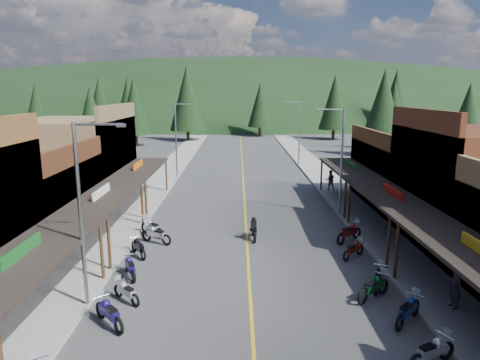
{
  "coord_description": "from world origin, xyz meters",
  "views": [
    {
      "loc": [
        -0.56,
        -23.09,
        9.18
      ],
      "look_at": [
        -0.41,
        6.67,
        3.0
      ],
      "focal_mm": 32.0,
      "sensor_mm": 36.0,
      "label": 1
    }
  ],
  "objects_px": {
    "pine_6": "(469,105)",
    "pine_5": "(396,97)",
    "streetlight_0": "(83,208)",
    "bike_west_7": "(138,246)",
    "streetlight_3": "(298,130)",
    "pedestrian_east_b": "(330,180)",
    "streetlight_1": "(177,137)",
    "shop_west_3": "(76,162)",
    "pine_1": "(128,101)",
    "bike_east_3": "(432,350)",
    "pine_9": "(393,110)",
    "pine_0": "(37,105)",
    "bike_west_4": "(109,312)",
    "bike_west_9": "(152,227)",
    "shop_west_2": "(18,205)",
    "streetlight_2": "(340,157)",
    "bike_east_6": "(379,277)",
    "pedestrian_east_a": "(455,287)",
    "bike_east_8": "(349,232)",
    "bike_east_7": "(353,249)",
    "pine_4": "(335,102)",
    "pine_10": "(134,106)",
    "bike_west_8": "(156,234)",
    "rider_on_bike": "(253,230)",
    "shop_east_3": "(412,174)",
    "shop_east_2": "(478,188)",
    "pine_7": "(100,100)",
    "bike_west_5": "(126,291)",
    "bike_east_4": "(408,309)",
    "pine_3": "(260,105)",
    "pine_2": "(187,98)",
    "bike_east_5": "(374,286)",
    "pine_11": "(383,106)",
    "pine_8": "(91,114)"
  },
  "relations": [
    {
      "from": "streetlight_0",
      "to": "bike_west_7",
      "type": "distance_m",
      "value": 7.05
    },
    {
      "from": "shop_west_3",
      "to": "pine_9",
      "type": "relative_size",
      "value": 1.01
    },
    {
      "from": "bike_east_8",
      "to": "pedestrian_east_b",
      "type": "height_order",
      "value": "pedestrian_east_b"
    },
    {
      "from": "pine_3",
      "to": "bike_west_8",
      "type": "height_order",
      "value": "pine_3"
    },
    {
      "from": "pine_6",
      "to": "pine_9",
      "type": "bearing_deg",
      "value": -139.18
    },
    {
      "from": "pine_4",
      "to": "bike_east_6",
      "type": "bearing_deg",
      "value": -100.49
    },
    {
      "from": "pine_4",
      "to": "shop_east_3",
      "type": "bearing_deg",
      "value": -94.98
    },
    {
      "from": "shop_west_2",
      "to": "streetlight_1",
      "type": "relative_size",
      "value": 1.36
    },
    {
      "from": "shop_west_3",
      "to": "bike_west_7",
      "type": "distance_m",
      "value": 14.05
    },
    {
      "from": "shop_west_3",
      "to": "streetlight_3",
      "type": "bearing_deg",
      "value": 42.04
    },
    {
      "from": "shop_west_2",
      "to": "streetlight_3",
      "type": "relative_size",
      "value": 1.36
    },
    {
      "from": "shop_east_2",
      "to": "bike_west_5",
      "type": "relative_size",
      "value": 5.86
    },
    {
      "from": "streetlight_3",
      "to": "pedestrian_east_b",
      "type": "relative_size",
      "value": 4.25
    },
    {
      "from": "streetlight_2",
      "to": "bike_east_7",
      "type": "xyz_separation_m",
      "value": [
        -1.03,
        -8.48,
        -3.92
      ]
    },
    {
      "from": "pine_7",
      "to": "bike_east_6",
      "type": "height_order",
      "value": "pine_7"
    },
    {
      "from": "pine_10",
      "to": "bike_west_8",
      "type": "height_order",
      "value": "pine_10"
    },
    {
      "from": "pine_9",
      "to": "bike_east_3",
      "type": "distance_m",
      "value": 58.29
    },
    {
      "from": "bike_east_3",
      "to": "bike_east_6",
      "type": "bearing_deg",
      "value": 152.83
    },
    {
      "from": "streetlight_2",
      "to": "pedestrian_east_a",
      "type": "distance_m",
      "value": 14.9
    },
    {
      "from": "pine_3",
      "to": "bike_east_4",
      "type": "bearing_deg",
      "value": -88.23
    },
    {
      "from": "pine_4",
      "to": "bike_west_4",
      "type": "distance_m",
      "value": 71.9
    },
    {
      "from": "bike_west_4",
      "to": "bike_west_9",
      "type": "height_order",
      "value": "bike_west_4"
    },
    {
      "from": "pine_2",
      "to": "bike_east_7",
      "type": "height_order",
      "value": "pine_2"
    },
    {
      "from": "streetlight_3",
      "to": "pine_0",
      "type": "bearing_deg",
      "value": 145.72
    },
    {
      "from": "streetlight_0",
      "to": "bike_east_5",
      "type": "relative_size",
      "value": 3.64
    },
    {
      "from": "streetlight_1",
      "to": "streetlight_3",
      "type": "height_order",
      "value": "same"
    },
    {
      "from": "pine_5",
      "to": "pine_6",
      "type": "distance_m",
      "value": 14.5
    },
    {
      "from": "shop_west_2",
      "to": "bike_west_5",
      "type": "bearing_deg",
      "value": -41.37
    },
    {
      "from": "bike_west_4",
      "to": "pine_9",
      "type": "bearing_deg",
      "value": 18.38
    },
    {
      "from": "streetlight_1",
      "to": "pine_6",
      "type": "xyz_separation_m",
      "value": [
        52.95,
        42.0,
        2.02
      ]
    },
    {
      "from": "pine_5",
      "to": "pine_11",
      "type": "xyz_separation_m",
      "value": [
        -14.0,
        -34.0,
        -0.8
      ]
    },
    {
      "from": "streetlight_2",
      "to": "pine_5",
      "type": "bearing_deg",
      "value": 67.09
    },
    {
      "from": "shop_east_2",
      "to": "pine_2",
      "type": "distance_m",
      "value": 61.28
    },
    {
      "from": "shop_west_3",
      "to": "bike_west_8",
      "type": "xyz_separation_m",
      "value": [
        8.2,
        -9.38,
        -2.9
      ]
    },
    {
      "from": "bike_east_8",
      "to": "bike_east_3",
      "type": "bearing_deg",
      "value": -41.51
    },
    {
      "from": "shop_west_3",
      "to": "bike_west_4",
      "type": "height_order",
      "value": "shop_west_3"
    },
    {
      "from": "bike_west_9",
      "to": "pedestrian_east_b",
      "type": "bearing_deg",
      "value": -5.41
    },
    {
      "from": "shop_east_2",
      "to": "bike_east_4",
      "type": "distance_m",
      "value": 12.15
    },
    {
      "from": "streetlight_2",
      "to": "pine_7",
      "type": "bearing_deg",
      "value": 119.81
    },
    {
      "from": "bike_east_4",
      "to": "shop_east_2",
      "type": "bearing_deg",
      "value": 93.31
    },
    {
      "from": "bike_west_9",
      "to": "bike_east_6",
      "type": "height_order",
      "value": "bike_west_9"
    },
    {
      "from": "shop_east_2",
      "to": "pine_6",
      "type": "relative_size",
      "value": 0.99
    },
    {
      "from": "shop_west_3",
      "to": "pedestrian_east_a",
      "type": "relative_size",
      "value": 5.89
    },
    {
      "from": "pine_1",
      "to": "bike_east_3",
      "type": "bearing_deg",
      "value": -69.46
    },
    {
      "from": "rider_on_bike",
      "to": "pine_6",
      "type": "bearing_deg",
      "value": 49.08
    },
    {
      "from": "pine_8",
      "to": "rider_on_bike",
      "type": "height_order",
      "value": "pine_8"
    },
    {
      "from": "pine_9",
      "to": "pine_0",
      "type": "bearing_deg",
      "value": 165.12
    },
    {
      "from": "shop_west_3",
      "to": "pedestrian_east_b",
      "type": "bearing_deg",
      "value": 11.89
    },
    {
      "from": "bike_west_7",
      "to": "shop_east_3",
      "type": "bearing_deg",
      "value": -3.31
    },
    {
      "from": "pine_6",
      "to": "pine_5",
      "type": "bearing_deg",
      "value": 146.31
    }
  ]
}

